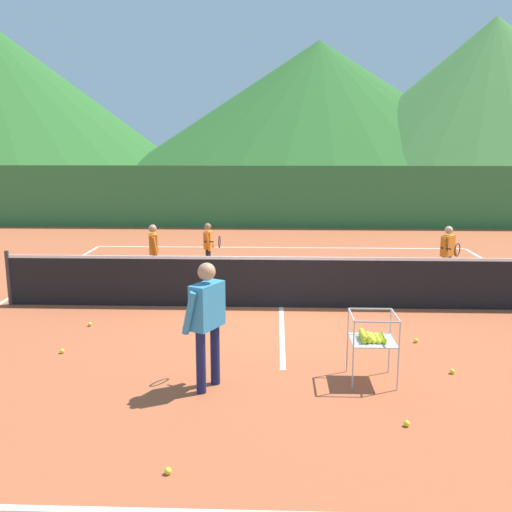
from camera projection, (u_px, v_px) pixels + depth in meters
name	position (u px, v px, depth m)	size (l,w,h in m)	color
ground_plane	(281.00, 307.00, 10.60)	(120.00, 120.00, 0.00)	#B25633
line_baseline_far	(280.00, 248.00, 16.65)	(10.86, 0.08, 0.01)	white
line_service_center	(281.00, 307.00, 10.60)	(0.08, 5.99, 0.01)	white
tennis_net	(281.00, 282.00, 10.50)	(10.46, 0.08, 1.05)	#333338
instructor	(207.00, 314.00, 6.92)	(0.52, 0.82, 1.62)	#191E4C
student_0	(153.00, 248.00, 12.41)	(0.29, 0.53, 1.29)	navy
student_1	(209.00, 243.00, 13.30)	(0.40, 0.59, 1.19)	black
student_2	(448.00, 250.00, 12.19)	(0.46, 0.69, 1.28)	black
ball_cart	(371.00, 338.00, 7.20)	(0.58, 0.58, 0.90)	#B7B7BC
tennis_ball_1	(90.00, 324.00, 9.50)	(0.07, 0.07, 0.07)	yellow
tennis_ball_2	(416.00, 340.00, 8.71)	(0.07, 0.07, 0.07)	yellow
tennis_ball_3	(407.00, 423.00, 6.13)	(0.07, 0.07, 0.07)	yellow
tennis_ball_6	(62.00, 351.00, 8.27)	(0.07, 0.07, 0.07)	yellow
tennis_ball_7	(168.00, 471.00, 5.24)	(0.07, 0.07, 0.07)	yellow
tennis_ball_10	(452.00, 371.00, 7.53)	(0.07, 0.07, 0.07)	yellow
windscreen_fence	(279.00, 197.00, 20.39)	(23.90, 0.08, 2.25)	#33753D
hill_1	(318.00, 106.00, 64.87)	(45.18, 45.18, 14.51)	#2D6628
hill_2	(491.00, 96.00, 57.43)	(36.83, 36.83, 15.54)	#427A38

